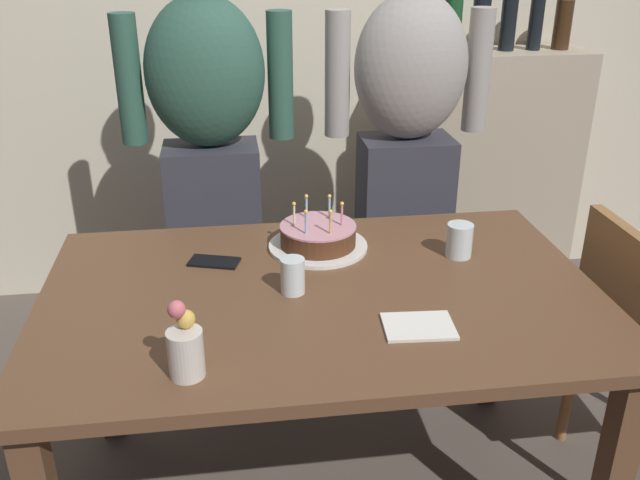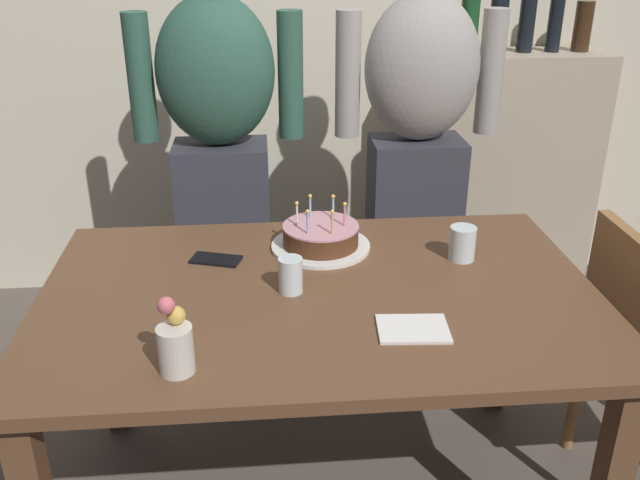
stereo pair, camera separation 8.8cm
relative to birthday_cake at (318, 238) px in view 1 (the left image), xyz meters
The scene contains 11 objects.
back_wall 1.39m from the birthday_cake, 91.19° to the left, with size 5.20×0.10×2.60m, color beige.
dining_table 0.30m from the birthday_cake, 95.74° to the right, with size 1.50×0.96×0.74m.
birthday_cake is the anchor object (origin of this frame).
water_glass_near 0.42m from the birthday_cake, 15.24° to the right, with size 0.08×0.08×0.10m, color silver.
water_glass_far 0.29m from the birthday_cake, 111.01° to the right, with size 0.07×0.07×0.10m, color silver.
cell_phone 0.32m from the birthday_cake, 169.08° to the right, with size 0.14×0.07×0.01m, color black.
napkin_stack 0.52m from the birthday_cake, 69.53° to the right, with size 0.17×0.13×0.01m, color white.
flower_vase 0.71m from the birthday_cake, 121.39° to the right, with size 0.08×0.08×0.19m.
person_man_bearded 0.62m from the birthday_cake, 121.25° to the left, with size 0.61×0.27×1.66m.
person_woman_cardigan 0.67m from the birthday_cake, 52.33° to the left, with size 0.61×0.27×1.66m.
shelf_cabinet 1.41m from the birthday_cake, 49.44° to the left, with size 0.88×0.30×1.40m.
Camera 1 is at (-0.23, -1.62, 1.63)m, focal length 38.73 mm.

